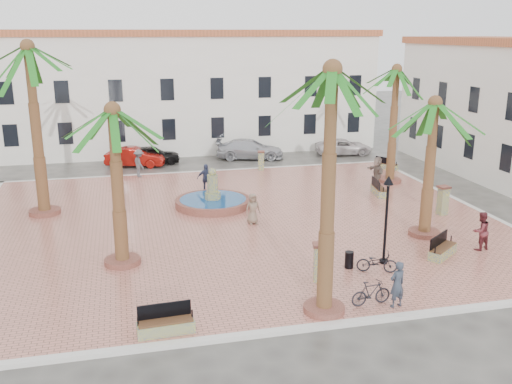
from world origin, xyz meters
TOP-DOWN VIEW (x-y plane):
  - ground at (0.00, 0.00)m, footprint 120.00×120.00m
  - plaza at (0.00, 0.00)m, footprint 26.00×22.00m
  - kerb_n at (0.00, 11.00)m, footprint 26.30×0.30m
  - kerb_s at (0.00, -11.00)m, footprint 26.30×0.30m
  - kerb_e at (13.00, 0.00)m, footprint 0.30×22.30m
  - building_north at (-0.00, 19.99)m, footprint 30.40×7.40m
  - fountain at (-0.75, 2.82)m, footprint 4.12×4.12m
  - palm_nw at (-9.56, 3.49)m, footprint 5.21×5.21m
  - palm_sw at (-5.67, -4.28)m, footprint 4.83×4.83m
  - palm_s at (0.97, -10.15)m, footprint 4.60×4.60m
  - palm_e at (8.16, -4.05)m, footprint 4.72×4.72m
  - palm_ne at (11.02, 5.36)m, footprint 4.68×4.68m
  - bench_s at (-4.41, -10.38)m, footprint 1.83×0.66m
  - bench_se at (7.55, -6.64)m, footprint 1.76×1.50m
  - bench_e at (9.06, 2.80)m, footprint 0.82×1.83m
  - bench_ne at (12.39, 8.67)m, footprint 1.31×1.60m
  - lamppost_s at (4.82, -6.71)m, footprint 0.40×0.40m
  - lamppost_e at (11.83, 1.91)m, footprint 0.43×0.43m
  - bollard_se at (1.64, -7.77)m, footprint 0.66×0.66m
  - bollard_n at (3.84, 10.40)m, footprint 0.58×0.58m
  - bollard_e at (10.63, -1.45)m, footprint 0.62×0.62m
  - litter_bin at (3.23, -6.86)m, footprint 0.35×0.35m
  - cyclist_a at (3.52, -10.40)m, footprint 0.69×0.53m
  - bicycle_a at (4.14, -7.51)m, footprint 1.69×1.07m
  - cyclist_b at (9.56, -6.31)m, footprint 0.96×0.81m
  - bicycle_b at (2.72, -10.07)m, footprint 1.53×0.55m
  - pedestrian_fountain_a at (0.69, -0.59)m, footprint 0.82×0.60m
  - pedestrian_fountain_b at (-0.75, 5.35)m, footprint 1.14×0.79m
  - pedestrian_north at (-4.40, 10.40)m, footprint 1.04×1.34m
  - pedestrian_east at (9.71, 4.53)m, footprint 0.65×1.77m
  - car_black at (-3.35, 14.60)m, footprint 4.11×1.80m
  - car_red at (-4.55, 14.15)m, footprint 4.43×2.45m
  - car_silver at (4.04, 14.78)m, footprint 5.44×3.26m
  - car_white at (11.59, 14.58)m, footprint 4.64×2.58m

SIDE VIEW (x-z plane):
  - ground at x=0.00m, z-range 0.00..0.00m
  - plaza at x=0.00m, z-range 0.00..0.15m
  - kerb_n at x=0.00m, z-range 0.00..0.16m
  - kerb_s at x=0.00m, z-range 0.00..0.16m
  - kerb_e at x=13.00m, z-range 0.00..0.16m
  - bench_ne at x=12.39m, z-range -0.03..0.81m
  - bench_e at x=9.06m, z-range -0.05..0.88m
  - bench_se at x=7.55m, z-range -0.06..0.89m
  - bench_s at x=-4.41m, z-range -0.06..0.89m
  - fountain at x=-0.75m, z-range -0.63..1.50m
  - litter_bin at x=3.23m, z-range 0.15..0.84m
  - bicycle_a at x=4.14m, z-range 0.15..0.99m
  - bicycle_b at x=2.72m, z-range 0.15..1.05m
  - car_white at x=11.59m, z-range 0.00..1.23m
  - car_black at x=-3.35m, z-range 0.00..1.38m
  - car_red at x=-4.55m, z-range 0.00..1.38m
  - car_silver at x=4.04m, z-range 0.00..1.48m
  - bollard_n at x=3.84m, z-range 0.17..1.50m
  - pedestrian_fountain_a at x=0.69m, z-range 0.15..1.69m
  - bollard_se at x=1.64m, z-range 0.18..1.69m
  - bollard_e at x=10.63m, z-range 0.18..1.71m
  - cyclist_a at x=3.52m, z-range 0.15..1.83m
  - cyclist_b at x=9.56m, z-range 0.15..1.88m
  - pedestrian_fountain_b at x=-0.75m, z-range 0.15..1.94m
  - pedestrian_north at x=-4.40m, z-range 0.15..1.97m
  - pedestrian_east at x=9.71m, z-range 0.15..2.02m
  - lamppost_s at x=4.82m, z-range 0.81..4.54m
  - lamppost_e at x=11.83m, z-range 0.85..4.77m
  - building_north at x=0.00m, z-range 0.02..9.52m
  - palm_e at x=8.16m, z-range 2.33..8.85m
  - palm_sw at x=-5.67m, z-range 2.37..9.03m
  - palm_ne at x=11.02m, z-range 2.72..10.09m
  - palm_s at x=0.97m, z-range 3.22..11.64m
  - palm_nw at x=-9.56m, z-range 3.33..12.21m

